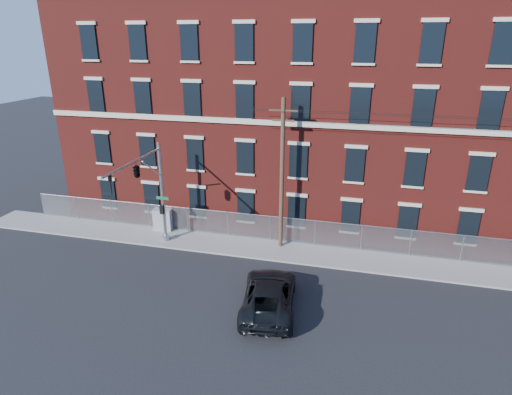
{
  "coord_description": "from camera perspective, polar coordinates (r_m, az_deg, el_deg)",
  "views": [
    {
      "loc": [
        6.81,
        -20.31,
        13.52
      ],
      "look_at": [
        0.68,
        4.0,
        4.1
      ],
      "focal_mm": 30.0,
      "sensor_mm": 36.0,
      "label": 1
    }
  ],
  "objects": [
    {
      "name": "mill_building",
      "position": [
        35.05,
        22.87,
        10.19
      ],
      "size": [
        55.3,
        14.32,
        16.3
      ],
      "color": "maroon",
      "rests_on": "ground"
    },
    {
      "name": "traffic_signal_mast",
      "position": [
        27.13,
        -14.79,
        2.44
      ],
      "size": [
        0.9,
        6.75,
        7.0
      ],
      "color": "#9EA0A5",
      "rests_on": "ground"
    },
    {
      "name": "utility_cabinet",
      "position": [
        32.24,
        -12.33,
        -2.9
      ],
      "size": [
        1.38,
        0.82,
        1.63
      ],
      "primitive_type": "cube",
      "rotation": [
        0.0,
        0.0,
        0.13
      ],
      "color": "gray",
      "rests_on": "sidewalk"
    },
    {
      "name": "ground",
      "position": [
        25.33,
        -3.77,
        -11.72
      ],
      "size": [
        140.0,
        140.0,
        0.0
      ],
      "primitive_type": "plane",
      "color": "black",
      "rests_on": "ground"
    },
    {
      "name": "pickup_truck",
      "position": [
        23.09,
        1.75,
        -12.83
      ],
      "size": [
        3.45,
        6.13,
        1.62
      ],
      "primitive_type": "imported",
      "rotation": [
        0.0,
        0.0,
        3.28
      ],
      "color": "black",
      "rests_on": "ground"
    },
    {
      "name": "utility_pole_near",
      "position": [
        27.6,
        3.49,
        3.3
      ],
      "size": [
        1.8,
        0.28,
        10.0
      ],
      "color": "#4A3225",
      "rests_on": "ground"
    },
    {
      "name": "chain_link_fence",
      "position": [
        29.84,
        22.88,
        -5.85
      ],
      "size": [
        59.06,
        0.06,
        1.85
      ],
      "color": "#A5A8AD",
      "rests_on": "ground"
    },
    {
      "name": "sidewalk",
      "position": [
        29.14,
        22.94,
        -8.72
      ],
      "size": [
        65.0,
        3.0,
        0.12
      ],
      "primitive_type": "cube",
      "color": "gray",
      "rests_on": "ground"
    }
  ]
}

